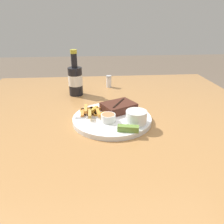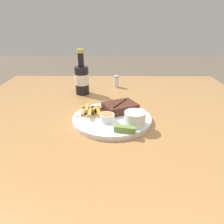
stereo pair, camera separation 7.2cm
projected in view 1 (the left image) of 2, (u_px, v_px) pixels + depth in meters
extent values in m
cube|color=#A87542|center=(112.00, 126.00, 0.84)|extent=(1.29, 1.34, 0.04)
cylinder|color=#A87542|center=(20.00, 138.00, 1.51)|extent=(0.06, 0.06, 0.74)
cylinder|color=#A87542|center=(184.00, 131.00, 1.60)|extent=(0.06, 0.06, 0.74)
cylinder|color=white|center=(112.00, 119.00, 0.83)|extent=(0.30, 0.30, 0.01)
cylinder|color=white|center=(112.00, 117.00, 0.82)|extent=(0.30, 0.30, 0.00)
cube|color=#472319|center=(119.00, 107.00, 0.87)|extent=(0.15, 0.14, 0.03)
cube|color=black|center=(119.00, 103.00, 0.87)|extent=(0.06, 0.10, 0.00)
cube|color=orange|center=(87.00, 110.00, 0.87)|extent=(0.05, 0.03, 0.01)
cube|color=orange|center=(91.00, 111.00, 0.86)|extent=(0.02, 0.06, 0.01)
cube|color=gold|center=(94.00, 109.00, 0.85)|extent=(0.03, 0.05, 0.01)
cube|color=gold|center=(102.00, 114.00, 0.83)|extent=(0.06, 0.03, 0.01)
cube|color=gold|center=(92.00, 112.00, 0.85)|extent=(0.04, 0.05, 0.01)
cube|color=gold|center=(86.00, 109.00, 0.85)|extent=(0.01, 0.07, 0.01)
cube|color=#BD9141|center=(90.00, 114.00, 0.81)|extent=(0.01, 0.06, 0.01)
cube|color=orange|center=(82.00, 113.00, 0.84)|extent=(0.01, 0.07, 0.01)
cube|color=orange|center=(98.00, 113.00, 0.82)|extent=(0.02, 0.06, 0.01)
cube|color=#C78136|center=(94.00, 112.00, 0.85)|extent=(0.03, 0.08, 0.01)
cube|color=#D08B3B|center=(93.00, 112.00, 0.85)|extent=(0.05, 0.02, 0.01)
cube|color=#BF7C39|center=(94.00, 110.00, 0.87)|extent=(0.06, 0.03, 0.01)
cylinder|color=white|center=(136.00, 117.00, 0.76)|extent=(0.07, 0.07, 0.05)
cylinder|color=beige|center=(136.00, 113.00, 0.76)|extent=(0.07, 0.07, 0.01)
cylinder|color=silver|center=(108.00, 118.00, 0.78)|extent=(0.05, 0.05, 0.03)
cylinder|color=#C67A4C|center=(108.00, 115.00, 0.78)|extent=(0.05, 0.05, 0.01)
cube|color=olive|center=(128.00, 129.00, 0.72)|extent=(0.07, 0.04, 0.02)
cube|color=#B7B7BC|center=(88.00, 117.00, 0.82)|extent=(0.10, 0.02, 0.00)
cube|color=#B7B7BC|center=(106.00, 117.00, 0.82)|extent=(0.03, 0.00, 0.00)
cube|color=#B7B7BC|center=(106.00, 116.00, 0.82)|extent=(0.03, 0.00, 0.00)
cube|color=#B7B7BC|center=(106.00, 116.00, 0.83)|extent=(0.03, 0.00, 0.00)
cylinder|color=black|center=(76.00, 81.00, 1.08)|extent=(0.07, 0.07, 0.14)
cylinder|color=silver|center=(75.00, 80.00, 1.08)|extent=(0.07, 0.07, 0.05)
cylinder|color=black|center=(74.00, 61.00, 1.04)|extent=(0.03, 0.03, 0.07)
cylinder|color=gold|center=(73.00, 52.00, 1.02)|extent=(0.03, 0.03, 0.02)
cylinder|color=white|center=(109.00, 82.00, 1.21)|extent=(0.03, 0.03, 0.05)
cylinder|color=#B7B7BC|center=(109.00, 77.00, 1.20)|extent=(0.03, 0.03, 0.01)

